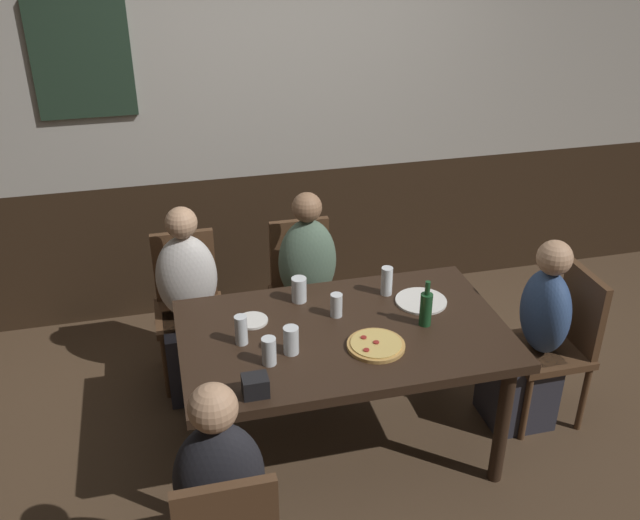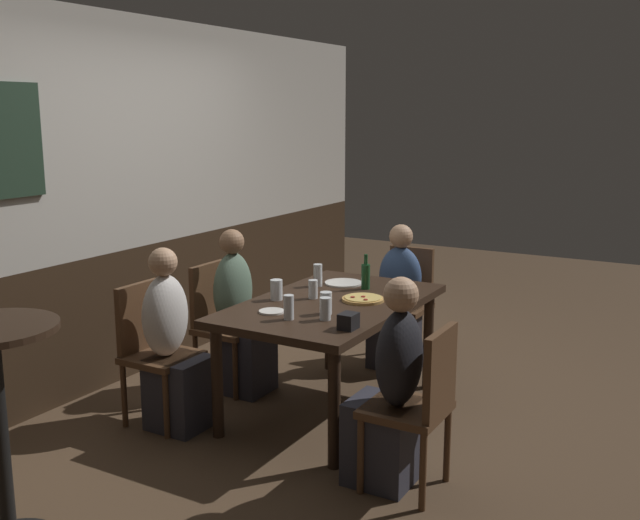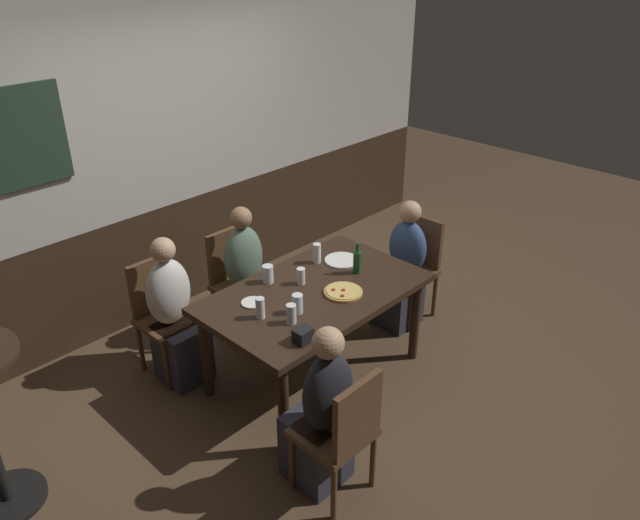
{
  "view_description": "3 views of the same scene",
  "coord_description": "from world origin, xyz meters",
  "px_view_note": "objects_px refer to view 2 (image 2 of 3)",
  "views": [
    {
      "loc": [
        -0.79,
        -2.72,
        2.63
      ],
      "look_at": [
        -0.09,
        0.12,
        1.07
      ],
      "focal_mm": 39.46,
      "sensor_mm": 36.0,
      "label": 1
    },
    {
      "loc": [
        -3.98,
        -2.2,
        1.93
      ],
      "look_at": [
        -0.11,
        0.02,
        1.02
      ],
      "focal_mm": 41.33,
      "sensor_mm": 36.0,
      "label": 2
    },
    {
      "loc": [
        -2.66,
        -2.61,
        2.96
      ],
      "look_at": [
        0.05,
        0.0,
        0.96
      ],
      "focal_mm": 34.69,
      "sensor_mm": 36.0,
      "label": 3
    }
  ],
  "objects_px": {
    "chair_left_near": "(420,400)",
    "plate_white_small": "(272,311)",
    "chair_mid_far": "(220,318)",
    "beer_bottle_green": "(366,276)",
    "pint_glass_pale": "(326,305)",
    "highball_clear": "(325,310)",
    "dining_table": "(332,313)",
    "person_left_far": "(173,353)",
    "chair_left_far": "(152,345)",
    "chair_head_east": "(406,297)",
    "person_head_east": "(397,307)",
    "pint_glass_amber": "(289,309)",
    "tumbler_short": "(276,291)",
    "plate_white_large": "(344,283)",
    "person_mid_far": "(239,325)",
    "person_left_near": "(390,399)",
    "pint_glass_stout": "(313,290)",
    "tumbler_water": "(318,276)",
    "pizza": "(363,299)",
    "condiment_caddy": "(348,321)"
  },
  "relations": [
    {
      "from": "person_mid_far",
      "to": "person_left_far",
      "type": "bearing_deg",
      "value": -179.96
    },
    {
      "from": "dining_table",
      "to": "person_left_far",
      "type": "xyz_separation_m",
      "value": [
        -0.69,
        0.73,
        -0.19
      ]
    },
    {
      "from": "chair_left_far",
      "to": "beer_bottle_green",
      "type": "distance_m",
      "value": 1.48
    },
    {
      "from": "tumbler_water",
      "to": "pizza",
      "type": "bearing_deg",
      "value": -114.16
    },
    {
      "from": "person_left_near",
      "to": "tumbler_water",
      "type": "height_order",
      "value": "person_left_near"
    },
    {
      "from": "tumbler_short",
      "to": "plate_white_small",
      "type": "height_order",
      "value": "tumbler_short"
    },
    {
      "from": "dining_table",
      "to": "plate_white_large",
      "type": "bearing_deg",
      "value": 18.89
    },
    {
      "from": "chair_head_east",
      "to": "person_mid_far",
      "type": "relative_size",
      "value": 0.77
    },
    {
      "from": "chair_mid_far",
      "to": "beer_bottle_green",
      "type": "distance_m",
      "value": 1.07
    },
    {
      "from": "person_left_far",
      "to": "pizza",
      "type": "xyz_separation_m",
      "value": [
        0.8,
        -0.9,
        0.28
      ]
    },
    {
      "from": "chair_head_east",
      "to": "person_mid_far",
      "type": "bearing_deg",
      "value": 148.74
    },
    {
      "from": "highball_clear",
      "to": "chair_left_far",
      "type": "bearing_deg",
      "value": 105.61
    },
    {
      "from": "person_mid_far",
      "to": "condiment_caddy",
      "type": "relative_size",
      "value": 10.38
    },
    {
      "from": "pint_glass_pale",
      "to": "chair_head_east",
      "type": "bearing_deg",
      "value": 4.52
    },
    {
      "from": "chair_head_east",
      "to": "person_head_east",
      "type": "height_order",
      "value": "person_head_east"
    },
    {
      "from": "chair_head_east",
      "to": "tumbler_water",
      "type": "xyz_separation_m",
      "value": [
        -0.89,
        0.28,
        0.31
      ]
    },
    {
      "from": "chair_mid_far",
      "to": "person_mid_far",
      "type": "bearing_deg",
      "value": -90.0
    },
    {
      "from": "chair_left_far",
      "to": "chair_head_east",
      "type": "xyz_separation_m",
      "value": [
        1.9,
        -0.89,
        0.0
      ]
    },
    {
      "from": "person_head_east",
      "to": "pint_glass_stout",
      "type": "xyz_separation_m",
      "value": [
        -1.04,
        0.14,
        0.34
      ]
    },
    {
      "from": "highball_clear",
      "to": "plate_white_large",
      "type": "xyz_separation_m",
      "value": [
        0.85,
        0.33,
        -0.05
      ]
    },
    {
      "from": "chair_left_near",
      "to": "plate_white_small",
      "type": "xyz_separation_m",
      "value": [
        0.28,
        1.08,
        0.25
      ]
    },
    {
      "from": "tumbler_short",
      "to": "plate_white_large",
      "type": "distance_m",
      "value": 0.63
    },
    {
      "from": "plate_white_large",
      "to": "plate_white_small",
      "type": "xyz_separation_m",
      "value": [
        -0.87,
        0.03,
        0.0
      ]
    },
    {
      "from": "pint_glass_amber",
      "to": "pint_glass_stout",
      "type": "xyz_separation_m",
      "value": [
        0.49,
        0.12,
        -0.01
      ]
    },
    {
      "from": "pint_glass_amber",
      "to": "pint_glass_pale",
      "type": "bearing_deg",
      "value": -31.86
    },
    {
      "from": "person_left_near",
      "to": "pizza",
      "type": "xyz_separation_m",
      "value": [
        0.8,
        0.56,
        0.28
      ]
    },
    {
      "from": "chair_left_near",
      "to": "condiment_caddy",
      "type": "xyz_separation_m",
      "value": [
        0.2,
        0.52,
        0.29
      ]
    },
    {
      "from": "person_left_near",
      "to": "dining_table",
      "type": "bearing_deg",
      "value": 46.47
    },
    {
      "from": "chair_head_east",
      "to": "pint_glass_amber",
      "type": "relative_size",
      "value": 6.04
    },
    {
      "from": "person_head_east",
      "to": "plate_white_small",
      "type": "height_order",
      "value": "person_head_east"
    },
    {
      "from": "pizza",
      "to": "tumbler_water",
      "type": "relative_size",
      "value": 1.76
    },
    {
      "from": "highball_clear",
      "to": "dining_table",
      "type": "bearing_deg",
      "value": 24.01
    },
    {
      "from": "chair_left_near",
      "to": "pint_glass_amber",
      "type": "height_order",
      "value": "pint_glass_amber"
    },
    {
      "from": "chair_left_near",
      "to": "pint_glass_stout",
      "type": "xyz_separation_m",
      "value": [
        0.69,
        1.03,
        0.3
      ]
    },
    {
      "from": "highball_clear",
      "to": "pint_glass_amber",
      "type": "bearing_deg",
      "value": 117.3
    },
    {
      "from": "pizza",
      "to": "pint_glass_pale",
      "type": "xyz_separation_m",
      "value": [
        -0.39,
        0.05,
        0.05
      ]
    },
    {
      "from": "condiment_caddy",
      "to": "person_head_east",
      "type": "bearing_deg",
      "value": 13.87
    },
    {
      "from": "beer_bottle_green",
      "to": "chair_mid_far",
      "type": "bearing_deg",
      "value": 113.07
    },
    {
      "from": "pint_glass_amber",
      "to": "tumbler_water",
      "type": "bearing_deg",
      "value": 18.41
    },
    {
      "from": "beer_bottle_green",
      "to": "pint_glass_pale",
      "type": "bearing_deg",
      "value": -173.83
    },
    {
      "from": "tumbler_water",
      "to": "pint_glass_stout",
      "type": "distance_m",
      "value": 0.34
    },
    {
      "from": "tumbler_water",
      "to": "pint_glass_stout",
      "type": "xyz_separation_m",
      "value": [
        -0.31,
        -0.14,
        -0.01
      ]
    },
    {
      "from": "chair_left_far",
      "to": "person_left_far",
      "type": "bearing_deg",
      "value": -90.0
    },
    {
      "from": "chair_mid_far",
      "to": "plate_white_large",
      "type": "bearing_deg",
      "value": -58.13
    },
    {
      "from": "chair_head_east",
      "to": "highball_clear",
      "type": "distance_m",
      "value": 1.64
    },
    {
      "from": "dining_table",
      "to": "tumbler_short",
      "type": "bearing_deg",
      "value": 114.8
    },
    {
      "from": "tumbler_water",
      "to": "condiment_caddy",
      "type": "relative_size",
      "value": 1.41
    },
    {
      "from": "highball_clear",
      "to": "beer_bottle_green",
      "type": "height_order",
      "value": "beer_bottle_green"
    },
    {
      "from": "tumbler_short",
      "to": "pint_glass_pale",
      "type": "height_order",
      "value": "pint_glass_pale"
    },
    {
      "from": "chair_mid_far",
      "to": "plate_white_small",
      "type": "xyz_separation_m",
      "value": [
        -0.42,
        -0.71,
        0.25
      ]
    }
  ]
}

